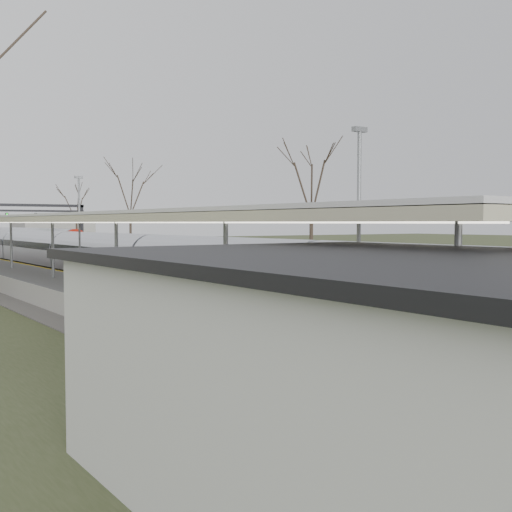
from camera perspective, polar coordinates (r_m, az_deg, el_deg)
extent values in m
cube|color=#474442|center=(55.87, -15.05, -0.89)|extent=(24.00, 160.00, 0.10)
cube|color=#4C3828|center=(54.15, -21.04, -1.06)|extent=(2.60, 160.00, 0.06)
cube|color=gray|center=(53.98, -21.78, -1.01)|extent=(0.07, 160.00, 0.12)
cube|color=gray|center=(54.31, -20.30, -0.96)|extent=(0.07, 160.00, 0.12)
cube|color=#4C3828|center=(55.07, -17.50, -0.93)|extent=(2.60, 160.00, 0.06)
cube|color=gray|center=(54.86, -18.21, -0.89)|extent=(0.07, 160.00, 0.12)
cube|color=gray|center=(55.29, -16.79, -0.84)|extent=(0.07, 160.00, 0.12)
cube|color=#4C3828|center=(56.21, -14.09, -0.81)|extent=(2.60, 160.00, 0.06)
cube|color=gray|center=(55.95, -14.78, -0.76)|extent=(0.07, 160.00, 0.12)
cube|color=gray|center=(56.46, -13.41, -0.71)|extent=(0.07, 160.00, 0.12)
cube|color=#4C3828|center=(57.53, -10.82, -0.69)|extent=(2.60, 160.00, 0.06)
cube|color=gray|center=(57.24, -11.48, -0.64)|extent=(0.07, 160.00, 0.12)
cube|color=gray|center=(57.82, -10.17, -0.59)|extent=(0.07, 160.00, 0.12)
cube|color=#4C3828|center=(59.03, -7.72, -0.57)|extent=(2.60, 160.00, 0.06)
cube|color=gray|center=(58.70, -8.34, -0.52)|extent=(0.07, 160.00, 0.12)
cube|color=gray|center=(59.35, -7.10, -0.48)|extent=(0.07, 160.00, 0.12)
cube|color=#9E9B93|center=(36.46, -19.18, -2.26)|extent=(3.50, 69.00, 1.00)
cylinder|color=slate|center=(12.31, 17.47, -2.90)|extent=(0.14, 0.14, 3.00)
cylinder|color=slate|center=(18.32, -2.71, -0.87)|extent=(0.14, 0.14, 3.00)
cylinder|color=slate|center=(25.45, -12.30, 0.15)|extent=(0.14, 0.14, 3.00)
cylinder|color=slate|center=(32.98, -17.61, 0.71)|extent=(0.14, 0.14, 3.00)
cylinder|color=slate|center=(40.69, -20.93, 1.06)|extent=(0.14, 0.14, 3.00)
cube|color=silver|center=(32.00, -17.13, 3.43)|extent=(4.10, 50.00, 0.12)
cube|color=beige|center=(32.00, -17.12, 3.13)|extent=(4.10, 50.00, 0.25)
cube|color=silver|center=(8.59, 13.72, -11.49)|extent=(6.00, 9.00, 3.20)
cube|color=black|center=(87.53, -15.22, 2.41)|extent=(0.35, 0.35, 6.00)
cube|color=black|center=(84.68, -21.82, 4.25)|extent=(21.00, 0.35, 0.35)
cube|color=black|center=(84.67, -21.81, 3.78)|extent=(21.00, 0.25, 0.25)
cube|color=black|center=(84.64, -21.27, 3.31)|extent=(0.32, 0.22, 0.85)
sphere|color=#0CFF19|center=(84.50, -21.25, 3.48)|extent=(0.16, 0.16, 0.16)
cube|color=black|center=(85.52, -18.99, 3.35)|extent=(0.32, 0.22, 0.85)
sphere|color=#0CFF19|center=(85.39, -18.96, 3.52)|extent=(0.16, 0.16, 0.16)
cube|color=black|center=(86.54, -16.75, 3.38)|extent=(0.32, 0.22, 0.85)
sphere|color=#0CFF19|center=(86.41, -16.73, 3.55)|extent=(0.16, 0.16, 0.16)
cylinder|color=#2D231C|center=(51.33, 4.93, 1.33)|extent=(0.30, 0.30, 4.50)
cube|color=#B5B8C0|center=(51.86, -16.43, -0.04)|extent=(2.55, 90.00, 1.60)
cylinder|color=#B5B8C0|center=(51.83, -16.44, 0.68)|extent=(2.60, 89.70, 2.60)
cube|color=black|center=(51.82, -16.44, 0.79)|extent=(2.62, 89.40, 0.55)
cube|color=black|center=(51.91, -16.41, -1.06)|extent=(1.80, 89.00, 0.35)
cube|color=#B5B8C0|center=(93.07, -20.25, 1.19)|extent=(2.55, 45.00, 1.60)
cylinder|color=#B5B8C0|center=(93.05, -20.26, 1.59)|extent=(2.60, 44.70, 2.60)
cube|color=black|center=(93.05, -20.26, 1.65)|extent=(2.62, 44.40, 0.55)
cube|color=#AB1609|center=(71.61, -15.76, 0.74)|extent=(2.55, 0.50, 1.50)
cylinder|color=#AB1609|center=(71.63, -15.78, 1.30)|extent=(2.60, 0.60, 2.60)
cube|color=black|center=(71.37, -15.71, 1.53)|extent=(1.70, 0.12, 0.70)
sphere|color=white|center=(71.15, -16.35, 0.64)|extent=(0.22, 0.22, 0.22)
sphere|color=white|center=(71.71, -15.07, 0.67)|extent=(0.22, 0.22, 0.22)
cube|color=black|center=(93.10, -20.24, 0.62)|extent=(1.80, 44.00, 0.35)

